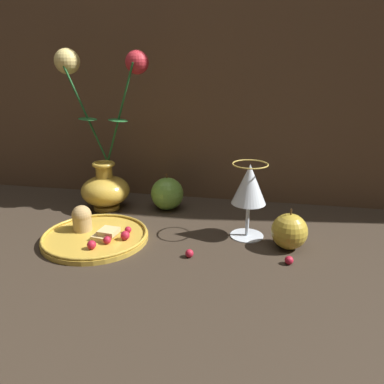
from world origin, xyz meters
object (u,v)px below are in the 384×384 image
wine_glass (249,188)px  apple_beside_vase (289,231)px  plate_with_pastries (94,234)px  apple_near_glass (167,194)px  vase (103,161)px

wine_glass → apple_beside_vase: size_ratio=1.92×
plate_with_pastries → wine_glass: size_ratio=1.38×
wine_glass → plate_with_pastries: bearing=-166.9°
apple_beside_vase → wine_glass: bearing=157.2°
apple_beside_vase → apple_near_glass: (-0.30, 0.16, 0.01)m
vase → apple_beside_vase: size_ratio=4.61×
plate_with_pastries → apple_near_glass: 0.23m
wine_glass → apple_near_glass: bearing=148.7°
plate_with_pastries → apple_beside_vase: 0.41m
vase → apple_beside_vase: vase is taller
apple_near_glass → plate_with_pastries: bearing=-118.4°
vase → apple_near_glass: bearing=6.7°
apple_near_glass → vase: bearing=-173.3°
apple_beside_vase → apple_near_glass: bearing=151.1°
vase → plate_with_pastries: (0.05, -0.18, -0.11)m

